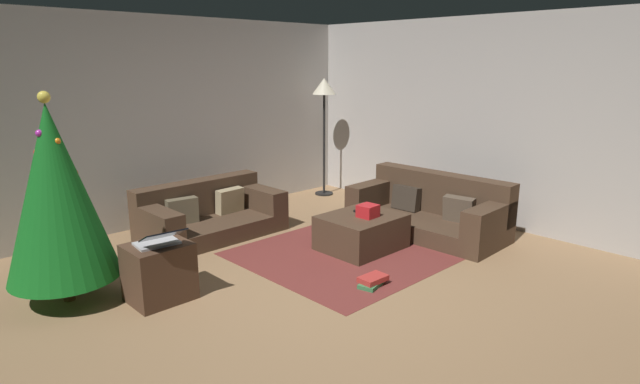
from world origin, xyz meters
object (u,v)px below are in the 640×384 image
Objects in this scene: side_table at (159,272)px; laptop at (159,240)px; couch_left at (208,215)px; book_stack at (372,281)px; corner_lamp at (324,96)px; tv_remote at (360,212)px; gift_box at (368,211)px; ottoman at (361,232)px; christmas_tree at (56,193)px; couch_right at (431,211)px.

side_table is 1.18× the size of laptop.
couch_left is 3.21× the size of side_table.
corner_lamp reaches higher than book_stack.
laptop is 1.42× the size of book_stack.
corner_lamp is at bearing -169.89° from couch_left.
couch_left reaches higher than book_stack.
gift_box is at bearing -118.13° from tv_remote.
christmas_tree is at bearing 162.31° from ottoman.
side_table is at bearing 84.02° from laptop.
couch_left is 1.94× the size of ottoman.
couch_right is at bearing -15.71° from christmas_tree.
laptop is at bearing -95.98° from side_table.
gift_box is (-1.05, 0.10, 0.19)m from couch_right.
ottoman is 3.08m from christmas_tree.
couch_right is 2.60m from corner_lamp.
tv_remote is 0.31× the size of side_table.
gift_box is 1.04m from book_stack.
christmas_tree is 3.50× the size of side_table.
couch_left is 2.12m from christmas_tree.
couch_right is 1.04× the size of christmas_tree.
couch_left reaches higher than side_table.
christmas_tree reaches higher than couch_right.
book_stack is (2.16, -1.66, -0.93)m from christmas_tree.
ottoman is 2.83m from corner_lamp.
laptop reaches higher than side_table.
corner_lamp is (1.40, 2.14, 1.08)m from gift_box.
laptop reaches higher than couch_left.
corner_lamp reaches higher than side_table.
couch_left is at bearing 45.64° from laptop.
couch_right reaches higher than ottoman.
christmas_tree reaches higher than side_table.
laptop is (-0.01, -0.06, 0.31)m from side_table.
couch_right is 2.20× the size of ottoman.
side_table is (0.59, -0.54, -0.72)m from christmas_tree.
book_stack is (-1.74, -0.56, -0.22)m from couch_right.
couch_left is 2.74m from corner_lamp.
christmas_tree is at bearing 20.10° from couch_left.
corner_lamp is at bearing -10.79° from couch_right.
couch_left is 8.41× the size of gift_box.
gift_box reaches higher than ottoman.
book_stack is (1.57, -1.11, -0.21)m from side_table.
corner_lamp reaches higher than couch_left.
corner_lamp is (3.66, 1.69, 1.28)m from side_table.
side_table is at bearing 165.12° from tv_remote.
laptop is (0.59, -0.61, -0.41)m from christmas_tree.
gift_box is at bearing -88.20° from ottoman.
side_table is (-2.25, 0.45, -0.20)m from gift_box.
corner_lamp is (1.34, 1.97, 1.14)m from tv_remote.
tv_remote is 0.09× the size of corner_lamp.
laptop reaches higher than ottoman.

